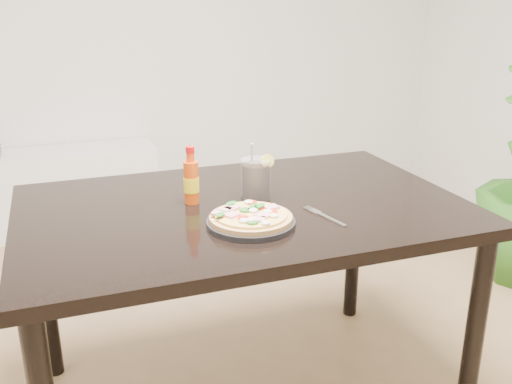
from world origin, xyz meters
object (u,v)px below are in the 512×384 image
object	(u,v)px
plate	(251,223)
fork	(323,215)
hot_sauce_bottle	(191,181)
cola_cup	(256,180)
pizza	(251,216)
dining_table	(244,228)
media_console	(39,193)

from	to	relation	value
plate	fork	xyz separation A→B (m)	(0.23, -0.01, -0.01)
hot_sauce_bottle	fork	bearing A→B (deg)	-36.12
plate	cola_cup	bearing A→B (deg)	66.78
pizza	hot_sauce_bottle	bearing A→B (deg)	115.23
dining_table	hot_sauce_bottle	bearing A→B (deg)	155.83
cola_cup	media_console	distance (m)	2.06
dining_table	cola_cup	bearing A→B (deg)	36.16
hot_sauce_bottle	media_console	bearing A→B (deg)	106.04
hot_sauce_bottle	fork	xyz separation A→B (m)	(0.34, -0.25, -0.07)
pizza	cola_cup	xyz separation A→B (m)	(0.09, 0.22, 0.03)
plate	media_console	size ratio (longest dim) A/B	0.18
fork	plate	bearing A→B (deg)	165.24
dining_table	pizza	world-z (taller)	pizza
hot_sauce_bottle	plate	bearing A→B (deg)	-64.71
plate	dining_table	bearing A→B (deg)	78.51
pizza	hot_sauce_bottle	size ratio (longest dim) A/B	1.29
media_console	hot_sauce_bottle	bearing A→B (deg)	-73.96
pizza	fork	world-z (taller)	pizza
plate	fork	world-z (taller)	plate
plate	media_console	xyz separation A→B (m)	(-0.64, 2.06, -0.51)
plate	hot_sauce_bottle	xyz separation A→B (m)	(-0.12, 0.24, 0.07)
dining_table	plate	distance (m)	0.20
pizza	cola_cup	bearing A→B (deg)	66.74
dining_table	hot_sauce_bottle	world-z (taller)	hot_sauce_bottle
pizza	media_console	world-z (taller)	pizza
fork	media_console	bearing A→B (deg)	99.73
fork	media_console	world-z (taller)	fork
plate	pizza	world-z (taller)	pizza
dining_table	media_console	distance (m)	2.05
pizza	hot_sauce_bottle	distance (m)	0.27
dining_table	plate	xyz separation A→B (m)	(-0.04, -0.18, 0.09)
cola_cup	fork	xyz separation A→B (m)	(0.14, -0.23, -0.06)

